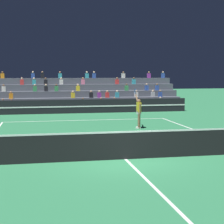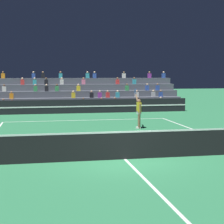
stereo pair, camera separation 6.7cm
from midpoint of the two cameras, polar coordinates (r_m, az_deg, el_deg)
ground_plane at (r=14.08m, az=2.13°, el=-7.21°), size 120.00×120.00×0.00m
court_lines at (r=14.08m, az=2.13°, el=-7.19°), size 11.10×23.90×0.01m
tennis_net at (r=13.97m, az=2.13°, el=-5.03°), size 12.00×0.10×1.10m
sponsor_banner_wall at (r=30.16m, az=-4.99°, el=0.86°), size 18.00×0.26×1.10m
bleacher_stand at (r=33.90m, az=-5.66°, el=2.21°), size 18.66×4.75×3.38m
tennis_player at (r=21.75m, az=4.20°, el=0.06°), size 0.34×1.29×2.35m
tennis_ball at (r=19.91m, az=-0.15°, el=-3.23°), size 0.07×0.07×0.07m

